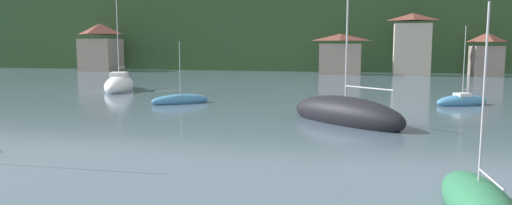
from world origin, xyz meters
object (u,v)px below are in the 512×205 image
shore_building_west (101,48)px  shore_building_central (412,45)px  shore_building_eastcentral (486,55)px  sailboat_far_9 (462,101)px  sailboat_mid_3 (477,203)px  sailboat_far_0 (180,100)px  sailboat_far_4 (119,85)px  shore_building_westcentral (340,55)px  sailboat_far_11 (345,114)px

shore_building_west → shore_building_central: size_ratio=0.90×
shore_building_eastcentral → sailboat_far_9: size_ratio=1.02×
sailboat_mid_3 → sailboat_far_9: 25.12m
shore_building_central → sailboat_far_0: bearing=-117.1°
sailboat_far_0 → sailboat_mid_3: bearing=-91.2°
sailboat_far_0 → shore_building_central: bearing=22.3°
shore_building_central → shore_building_eastcentral: bearing=5.7°
sailboat_far_0 → shore_building_west: bearing=87.3°
shore_building_eastcentral → sailboat_far_4: (-41.23, -32.91, -2.55)m
shore_building_westcentral → shore_building_west: bearing=178.4°
shore_building_west → shore_building_westcentral: bearing=-1.6°
sailboat_mid_3 → sailboat_far_4: 39.94m
shore_building_west → sailboat_far_11: 66.03m
sailboat_far_0 → sailboat_far_9: size_ratio=0.81×
sailboat_far_11 → shore_building_eastcentral: bearing=-70.3°
shore_building_west → shore_building_eastcentral: bearing=-0.1°
shore_building_westcentral → sailboat_mid_3: 61.60m
shore_building_eastcentral → sailboat_far_4: 52.81m
sailboat_far_4 → sailboat_far_0: bearing=30.7°
shore_building_central → sailboat_far_0: shore_building_central is taller
sailboat_far_4 → sailboat_far_11: (23.03, -14.92, -0.04)m
shore_building_central → sailboat_far_11: 47.55m
shore_building_eastcentral → sailboat_far_11: 51.23m
shore_building_west → sailboat_far_4: sailboat_far_4 is taller
shore_building_central → sailboat_far_0: size_ratio=1.83×
sailboat_mid_3 → sailboat_far_9: (4.11, 24.79, -0.02)m
shore_building_west → sailboat_far_9: bearing=-35.0°
shore_building_central → shore_building_westcentral: bearing=179.9°
sailboat_far_4 → shore_building_westcentral: bearing=128.6°
sailboat_far_4 → sailboat_far_11: size_ratio=1.08×
shore_building_eastcentral → sailboat_far_0: bearing=-127.0°
shore_building_west → shore_building_eastcentral: (63.47, -0.11, -0.97)m
shore_building_west → sailboat_far_0: bearing=-52.1°
shore_building_central → sailboat_far_9: 36.57m
shore_building_westcentral → sailboat_mid_3: (7.12, -61.12, -2.77)m
shore_building_west → shore_building_westcentral: 42.34m
shore_building_westcentral → sailboat_far_4: sailboat_far_4 is taller
sailboat_mid_3 → shore_building_eastcentral: bearing=-16.4°
sailboat_mid_3 → sailboat_far_0: bearing=35.9°
shore_building_central → sailboat_mid_3: bearing=-93.2°
sailboat_mid_3 → sailboat_far_4: size_ratio=0.52×
shore_building_central → sailboat_far_9: size_ratio=1.48×
shore_building_west → shore_building_westcentral: size_ratio=1.26×
sailboat_far_4 → sailboat_far_11: sailboat_far_4 is taller
sailboat_far_4 → sailboat_far_11: 27.44m
sailboat_far_0 → sailboat_far_11: size_ratio=0.47×
shore_building_eastcentral → sailboat_far_11: sailboat_far_11 is taller
sailboat_far_9 → sailboat_far_4: bearing=-37.8°
shore_building_eastcentral → sailboat_mid_3: 63.79m
shore_building_west → sailboat_mid_3: size_ratio=1.40×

